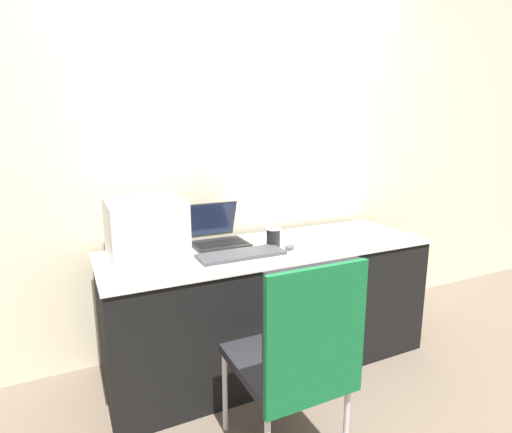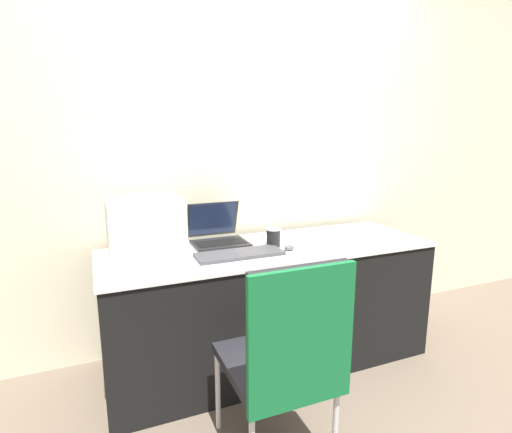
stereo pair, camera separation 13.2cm
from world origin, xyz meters
name	(u,v)px [view 2 (the right image)]	position (x,y,z in m)	size (l,w,h in m)	color
ground_plane	(293,389)	(0.00, 0.00, 0.00)	(14.00, 14.00, 0.00)	#6B5B4C
wall_back	(244,146)	(0.00, 0.74, 1.30)	(8.00, 0.05, 2.60)	beige
table	(270,305)	(0.00, 0.31, 0.37)	(1.93, 0.64, 0.74)	black
printer	(144,226)	(-0.70, 0.37, 0.91)	(0.37, 0.41, 0.32)	silver
laptop_left	(217,234)	(-0.26, 0.51, 0.79)	(0.32, 0.32, 0.24)	black
external_keyboard	(239,254)	(-0.23, 0.21, 0.75)	(0.48, 0.17, 0.02)	#3D3D42
coffee_cup	(273,238)	(0.01, 0.30, 0.79)	(0.08, 0.08, 0.11)	black
mouse	(289,248)	(0.06, 0.20, 0.75)	(0.06, 0.04, 0.03)	#4C4C51
chair	(287,351)	(-0.28, -0.47, 0.56)	(0.42, 0.49, 0.93)	black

